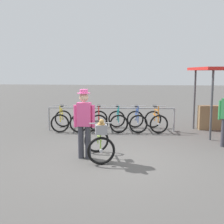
# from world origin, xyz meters

# --- Properties ---
(ground_plane) EXTENTS (80.00, 80.00, 0.00)m
(ground_plane) POSITION_xyz_m (0.00, 0.00, 0.00)
(ground_plane) COLOR #514F4C
(bike_rack_rail) EXTENTS (4.60, 0.34, 0.88)m
(bike_rack_rail) POSITION_xyz_m (-0.47, 3.40, 0.70)
(bike_rack_rail) COLOR #99999E
(bike_rack_rail) RESTS_ON ground
(racked_bike_yellow) EXTENTS (0.84, 1.21, 0.98)m
(racked_bike_yellow) POSITION_xyz_m (-2.33, 3.47, 0.37)
(racked_bike_yellow) COLOR black
(racked_bike_yellow) RESTS_ON ground
(racked_bike_black) EXTENTS (0.79, 1.16, 0.97)m
(racked_bike_black) POSITION_xyz_m (-1.63, 3.51, 0.37)
(racked_bike_black) COLOR black
(racked_bike_black) RESTS_ON ground
(racked_bike_red) EXTENTS (0.81, 1.20, 0.98)m
(racked_bike_red) POSITION_xyz_m (-0.93, 3.55, 0.37)
(racked_bike_red) COLOR black
(racked_bike_red) RESTS_ON ground
(racked_bike_teal) EXTENTS (0.83, 1.18, 0.97)m
(racked_bike_teal) POSITION_xyz_m (-0.24, 3.60, 0.37)
(racked_bike_teal) COLOR black
(racked_bike_teal) RESTS_ON ground
(racked_bike_blue) EXTENTS (0.80, 1.17, 0.97)m
(racked_bike_blue) POSITION_xyz_m (0.46, 3.64, 0.37)
(racked_bike_blue) COLOR black
(racked_bike_blue) RESTS_ON ground
(racked_bike_orange) EXTENTS (0.83, 1.19, 0.97)m
(racked_bike_orange) POSITION_xyz_m (1.16, 3.68, 0.37)
(racked_bike_orange) COLOR black
(racked_bike_orange) RESTS_ON ground
(featured_bicycle) EXTENTS (0.92, 1.25, 1.09)m
(featured_bicycle) POSITION_xyz_m (-0.37, 0.03, 0.49)
(featured_bicycle) COLOR black
(featured_bicycle) RESTS_ON ground
(person_with_featured_bike) EXTENTS (0.53, 0.32, 1.72)m
(person_with_featured_bike) POSITION_xyz_m (-0.76, 0.10, 0.95)
(person_with_featured_bike) COLOR #383842
(person_with_featured_bike) RESTS_ON ground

